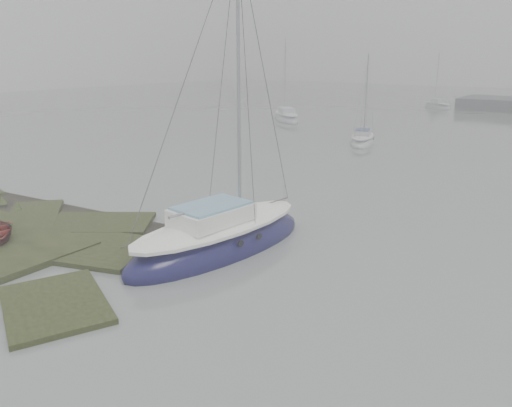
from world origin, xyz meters
name	(u,v)px	position (x,y,z in m)	size (l,w,h in m)	color
ground	(412,145)	(0.00, 30.00, 0.00)	(160.00, 160.00, 0.00)	slate
sailboat_main	(219,240)	(1.50, 5.27, 0.34)	(3.61, 8.06, 10.98)	#110E3B
sailboat_white	(362,141)	(-3.29, 28.44, 0.22)	(3.13, 5.35, 7.18)	silver
sailboat_far_a	(286,118)	(-15.42, 36.97, 0.27)	(5.83, 5.75, 8.70)	#B3BABE
sailboat_far_c	(437,106)	(-6.43, 59.17, 0.23)	(5.04, 4.95, 7.51)	#A0A5AA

